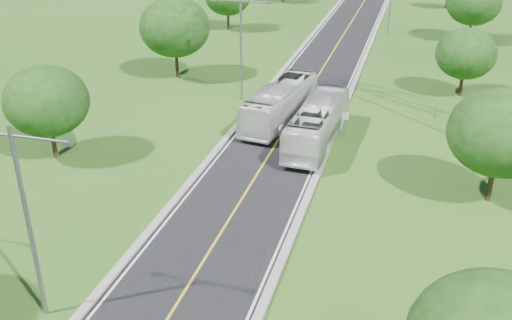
{
  "coord_description": "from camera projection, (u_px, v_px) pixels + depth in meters",
  "views": [
    {
      "loc": [
        10.08,
        -6.57,
        19.07
      ],
      "look_at": [
        0.94,
        25.75,
        3.0
      ],
      "focal_mm": 40.0,
      "sensor_mm": 36.0,
      "label": 1
    }
  ],
  "objects": [
    {
      "name": "tree_lc",
      "position": [
        175.0,
        27.0,
        61.08
      ],
      "size": [
        7.56,
        7.56,
        8.79
      ],
      "color": "black",
      "rests_on": "ground"
    },
    {
      "name": "curb_left",
      "position": [
        301.0,
        48.0,
        74.69
      ],
      "size": [
        0.5,
        150.0,
        0.22
      ],
      "primitive_type": "cube",
      "color": "gray",
      "rests_on": "ground"
    },
    {
      "name": "tree_lb",
      "position": [
        47.0,
        101.0,
        42.64
      ],
      "size": [
        6.3,
        6.3,
        7.33
      ],
      "color": "black",
      "rests_on": "ground"
    },
    {
      "name": "curb_right",
      "position": [
        367.0,
        53.0,
        72.61
      ],
      "size": [
        0.5,
        150.0,
        0.22
      ],
      "primitive_type": "cube",
      "color": "gray",
      "rests_on": "ground"
    },
    {
      "name": "ground",
      "position": [
        326.0,
        63.0,
        68.49
      ],
      "size": [
        260.0,
        260.0,
        0.0
      ],
      "primitive_type": "plane",
      "color": "#264F16",
      "rests_on": "ground"
    },
    {
      "name": "speed_limit_sign",
      "position": [
        345.0,
        120.0,
        47.41
      ],
      "size": [
        0.55,
        0.09,
        2.4
      ],
      "color": "slate",
      "rests_on": "ground"
    },
    {
      "name": "tree_rb",
      "position": [
        501.0,
        132.0,
        36.38
      ],
      "size": [
        6.72,
        6.72,
        7.82
      ],
      "color": "black",
      "rests_on": "ground"
    },
    {
      "name": "bus_outbound",
      "position": [
        318.0,
        123.0,
        46.32
      ],
      "size": [
        3.53,
        12.46,
        3.43
      ],
      "primitive_type": "imported",
      "rotation": [
        0.0,
        0.0,
        3.09
      ],
      "color": "silver",
      "rests_on": "road"
    },
    {
      "name": "streetlight_near_left",
      "position": [
        26.0,
        210.0,
        25.73
      ],
      "size": [
        5.9,
        0.25,
        10.0
      ],
      "color": "slate",
      "rests_on": "ground"
    },
    {
      "name": "tree_rd",
      "position": [
        474.0,
        2.0,
        75.93
      ],
      "size": [
        7.14,
        7.14,
        8.3
      ],
      "color": "black",
      "rests_on": "ground"
    },
    {
      "name": "bus_inbound",
      "position": [
        280.0,
        103.0,
        50.7
      ],
      "size": [
        4.6,
        12.49,
        3.4
      ],
      "primitive_type": "imported",
      "rotation": [
        0.0,
        0.0,
        -0.15
      ],
      "color": "silver",
      "rests_on": "road"
    },
    {
      "name": "road",
      "position": [
        334.0,
        51.0,
        73.68
      ],
      "size": [
        8.0,
        150.0,
        0.06
      ],
      "primitive_type": "cube",
      "color": "black",
      "rests_on": "ground"
    },
    {
      "name": "tree_rc",
      "position": [
        466.0,
        54.0,
        55.99
      ],
      "size": [
        5.88,
        5.88,
        6.84
      ],
      "color": "black",
      "rests_on": "ground"
    },
    {
      "name": "streetlight_mid_left",
      "position": [
        241.0,
        40.0,
        54.38
      ],
      "size": [
        5.9,
        0.25,
        10.0
      ],
      "color": "slate",
      "rests_on": "ground"
    }
  ]
}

